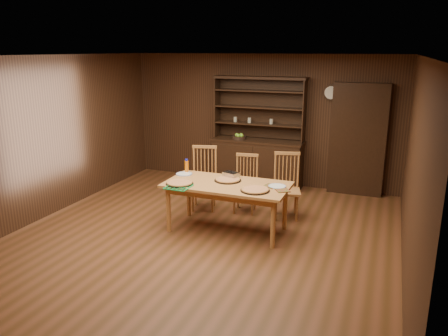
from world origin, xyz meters
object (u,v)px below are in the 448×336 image
at_px(china_hutch, 257,157).
at_px(chair_right, 286,183).
at_px(chair_left, 204,175).
at_px(chair_center, 246,181).
at_px(juice_bottle, 187,166).
at_px(dining_table, 227,189).

relative_size(china_hutch, chair_right, 2.04).
relative_size(chair_left, chair_center, 1.11).
distance_m(china_hutch, chair_center, 1.48).
relative_size(chair_center, juice_bottle, 4.39).
distance_m(china_hutch, juice_bottle, 2.15).
bearing_deg(juice_bottle, chair_left, 78.48).
distance_m(chair_right, juice_bottle, 1.65).
height_order(china_hutch, chair_center, china_hutch).
xyz_separation_m(chair_left, chair_right, (1.42, 0.11, -0.01)).
relative_size(dining_table, chair_right, 1.73).
relative_size(dining_table, juice_bottle, 8.26).
height_order(chair_center, chair_right, chair_right).
bearing_deg(juice_bottle, dining_table, -21.79).
height_order(chair_left, chair_center, chair_left).
height_order(chair_left, juice_bottle, chair_left).
bearing_deg(chair_left, juice_bottle, -117.52).
relative_size(chair_left, chair_right, 1.02).
height_order(dining_table, juice_bottle, juice_bottle).
bearing_deg(chair_left, chair_center, -6.50).
distance_m(chair_center, juice_bottle, 1.07).
xyz_separation_m(chair_left, chair_center, (0.72, 0.12, -0.06)).
distance_m(china_hutch, chair_right, 1.74).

